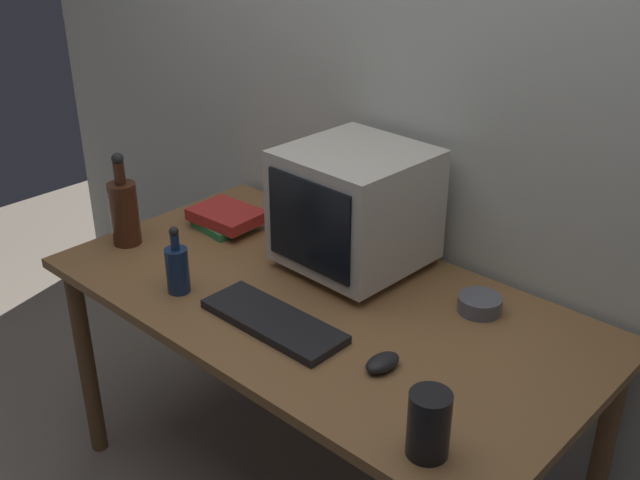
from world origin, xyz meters
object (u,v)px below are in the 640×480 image
object	(u,v)px
book_stack	(226,218)
crt_monitor	(355,208)
keyboard	(273,321)
bottle_short	(177,268)
computer_mouse	(383,363)
bottle_tall	(124,210)
cd_spindle	(480,304)
metal_canister	(429,424)

from	to	relation	value
book_stack	crt_monitor	bearing A→B (deg)	10.07
keyboard	bottle_short	xyz separation A→B (m)	(-0.33, -0.06, 0.06)
computer_mouse	bottle_tall	size ratio (longest dim) A/B	0.33
computer_mouse	crt_monitor	bearing A→B (deg)	142.96
crt_monitor	keyboard	size ratio (longest dim) A/B	0.95
computer_mouse	cd_spindle	bearing A→B (deg)	90.64
bottle_short	book_stack	size ratio (longest dim) A/B	0.86
bottle_short	bottle_tall	bearing A→B (deg)	168.09
bottle_tall	cd_spindle	size ratio (longest dim) A/B	2.56
book_stack	bottle_short	bearing A→B (deg)	-58.89
cd_spindle	metal_canister	bearing A→B (deg)	-68.16
bottle_short	book_stack	bearing A→B (deg)	121.11
bottle_short	metal_canister	size ratio (longest dim) A/B	1.36
metal_canister	bottle_short	bearing A→B (deg)	176.04
cd_spindle	crt_monitor	bearing A→B (deg)	-175.33
computer_mouse	metal_canister	xyz separation A→B (m)	(0.25, -0.17, 0.06)
crt_monitor	bottle_tall	size ratio (longest dim) A/B	1.30
crt_monitor	computer_mouse	size ratio (longest dim) A/B	3.98
metal_canister	bottle_tall	bearing A→B (deg)	173.71
bottle_short	book_stack	distance (m)	0.43
crt_monitor	bottle_short	size ratio (longest dim) A/B	1.96
bottle_short	cd_spindle	world-z (taller)	bottle_short
keyboard	cd_spindle	xyz separation A→B (m)	(0.36, 0.43, 0.01)
book_stack	cd_spindle	size ratio (longest dim) A/B	1.97
crt_monitor	cd_spindle	bearing A→B (deg)	4.67
bottle_short	cd_spindle	size ratio (longest dim) A/B	1.69
cd_spindle	metal_canister	xyz separation A→B (m)	(0.22, -0.55, 0.05)
bottle_tall	bottle_short	world-z (taller)	bottle_tall
computer_mouse	bottle_short	xyz separation A→B (m)	(-0.66, -0.10, 0.06)
bottle_tall	book_stack	xyz separation A→B (m)	(0.15, 0.29, -0.08)
metal_canister	book_stack	bearing A→B (deg)	159.14
keyboard	computer_mouse	size ratio (longest dim) A/B	4.20
bottle_tall	crt_monitor	bearing A→B (deg)	30.65
crt_monitor	computer_mouse	bearing A→B (deg)	-41.88
computer_mouse	bottle_tall	distance (m)	1.04
book_stack	cd_spindle	xyz separation A→B (m)	(0.91, 0.12, -0.01)
bottle_tall	cd_spindle	world-z (taller)	bottle_tall
keyboard	computer_mouse	bearing A→B (deg)	7.77
computer_mouse	bottle_short	world-z (taller)	bottle_short
keyboard	bottle_tall	xyz separation A→B (m)	(-0.70, 0.02, 0.10)
bottle_short	metal_canister	xyz separation A→B (m)	(0.91, -0.06, -0.00)
bottle_tall	cd_spindle	distance (m)	1.14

